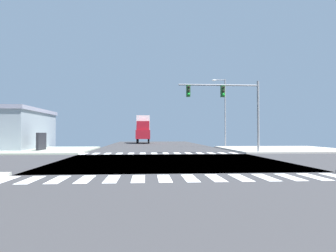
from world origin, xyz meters
TOP-DOWN VIEW (x-y plane):
  - ground at (0.00, 0.00)m, footprint 90.00×90.00m
  - sidewalk_corner_ne at (13.00, 12.00)m, footprint 12.00×12.00m
  - sidewalk_corner_nw at (-13.00, 12.00)m, footprint 12.00×12.00m
  - crosswalk_near at (-0.25, -7.30)m, footprint 13.50×2.00m
  - crosswalk_far at (-0.25, 7.30)m, footprint 13.50×2.00m
  - traffic_signal_mast at (5.62, 6.95)m, footprint 7.17×0.55m
  - street_lamp at (8.12, 17.87)m, footprint 1.78×0.32m
  - box_truck_crossing_1 at (-2.00, 34.31)m, footprint 2.40×7.20m

SIDE VIEW (x-z plane):
  - ground at x=0.00m, z-range -0.05..0.00m
  - crosswalk_near at x=-0.25m, z-range 0.00..0.01m
  - crosswalk_far at x=-0.25m, z-range 0.00..0.01m
  - sidewalk_corner_ne at x=13.00m, z-range 0.00..0.14m
  - sidewalk_corner_nw at x=-13.00m, z-range 0.00..0.14m
  - box_truck_crossing_1 at x=-2.00m, z-range 0.14..4.99m
  - traffic_signal_mast at x=5.62m, z-range 1.54..7.92m
  - street_lamp at x=8.12m, z-range 0.80..9.30m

